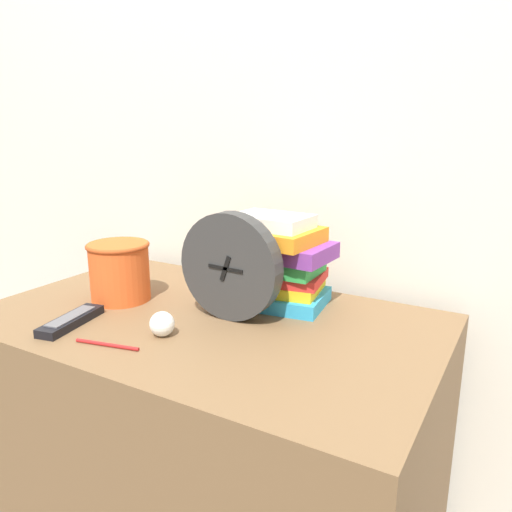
{
  "coord_description": "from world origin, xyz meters",
  "views": [
    {
      "loc": [
        0.67,
        -0.58,
        1.16
      ],
      "look_at": [
        0.08,
        0.44,
        0.85
      ],
      "focal_mm": 35.0,
      "sensor_mm": 36.0,
      "label": 1
    }
  ],
  "objects_px": {
    "tv_remote": "(71,320)",
    "pen": "(107,345)",
    "desk_clock": "(230,267)",
    "book_stack": "(279,261)",
    "basket": "(120,269)",
    "crumpled_paper_ball": "(162,324)"
  },
  "relations": [
    {
      "from": "crumpled_paper_ball",
      "to": "pen",
      "type": "height_order",
      "value": "crumpled_paper_ball"
    },
    {
      "from": "tv_remote",
      "to": "pen",
      "type": "relative_size",
      "value": 1.27
    },
    {
      "from": "book_stack",
      "to": "crumpled_paper_ball",
      "type": "relative_size",
      "value": 4.88
    },
    {
      "from": "desk_clock",
      "to": "pen",
      "type": "bearing_deg",
      "value": -117.83
    },
    {
      "from": "book_stack",
      "to": "basket",
      "type": "height_order",
      "value": "book_stack"
    },
    {
      "from": "tv_remote",
      "to": "book_stack",
      "type": "bearing_deg",
      "value": 45.91
    },
    {
      "from": "basket",
      "to": "pen",
      "type": "xyz_separation_m",
      "value": [
        0.19,
        -0.23,
        -0.08
      ]
    },
    {
      "from": "pen",
      "to": "crumpled_paper_ball",
      "type": "bearing_deg",
      "value": 57.44
    },
    {
      "from": "basket",
      "to": "book_stack",
      "type": "bearing_deg",
      "value": 25.01
    },
    {
      "from": "desk_clock",
      "to": "pen",
      "type": "height_order",
      "value": "desk_clock"
    },
    {
      "from": "desk_clock",
      "to": "tv_remote",
      "type": "relative_size",
      "value": 1.37
    },
    {
      "from": "basket",
      "to": "tv_remote",
      "type": "height_order",
      "value": "basket"
    },
    {
      "from": "pen",
      "to": "book_stack",
      "type": "bearing_deg",
      "value": 64.59
    },
    {
      "from": "crumpled_paper_ball",
      "to": "tv_remote",
      "type": "bearing_deg",
      "value": -165.43
    },
    {
      "from": "tv_remote",
      "to": "basket",
      "type": "bearing_deg",
      "value": 97.9
    },
    {
      "from": "book_stack",
      "to": "pen",
      "type": "relative_size",
      "value": 1.81
    },
    {
      "from": "crumpled_paper_ball",
      "to": "pen",
      "type": "distance_m",
      "value": 0.12
    },
    {
      "from": "book_stack",
      "to": "basket",
      "type": "bearing_deg",
      "value": -154.99
    },
    {
      "from": "book_stack",
      "to": "crumpled_paper_ball",
      "type": "xyz_separation_m",
      "value": [
        -0.13,
        -0.31,
        -0.09
      ]
    },
    {
      "from": "desk_clock",
      "to": "basket",
      "type": "bearing_deg",
      "value": -174.21
    },
    {
      "from": "book_stack",
      "to": "pen",
      "type": "bearing_deg",
      "value": -115.41
    },
    {
      "from": "basket",
      "to": "tv_remote",
      "type": "distance_m",
      "value": 0.2
    }
  ]
}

